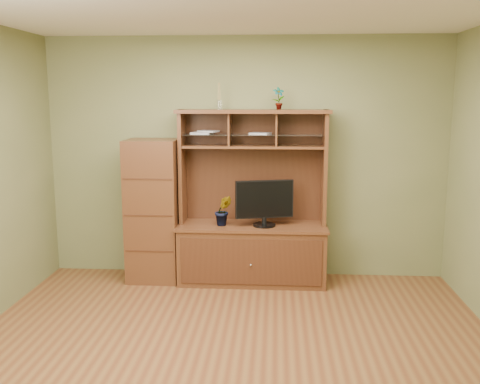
{
  "coord_description": "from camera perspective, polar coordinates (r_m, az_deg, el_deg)",
  "views": [
    {
      "loc": [
        0.34,
        -4.01,
        2.04
      ],
      "look_at": [
        -0.01,
        1.2,
        1.1
      ],
      "focal_mm": 40.0,
      "sensor_mm": 36.0,
      "label": 1
    }
  ],
  "objects": [
    {
      "name": "reed_diffuser",
      "position": [
        5.85,
        -2.24,
        9.88
      ],
      "size": [
        0.06,
        0.06,
        0.28
      ],
      "color": "silver",
      "rests_on": "media_hutch"
    },
    {
      "name": "top_plant",
      "position": [
        5.81,
        4.14,
        9.95
      ],
      "size": [
        0.14,
        0.12,
        0.24
      ],
      "primitive_type": "imported",
      "rotation": [
        0.0,
        0.0,
        0.27
      ],
      "color": "#3A6F27",
      "rests_on": "media_hutch"
    },
    {
      "name": "monitor",
      "position": [
        5.77,
        2.62,
        -1.08
      ],
      "size": [
        0.63,
        0.25,
        0.5
      ],
      "rotation": [
        0.0,
        0.0,
        0.25
      ],
      "color": "black",
      "rests_on": "media_hutch"
    },
    {
      "name": "orchid_plant",
      "position": [
        5.81,
        -1.8,
        -1.99
      ],
      "size": [
        0.2,
        0.17,
        0.33
      ],
      "primitive_type": "imported",
      "rotation": [
        0.0,
        0.0,
        0.16
      ],
      "color": "#2C5F20",
      "rests_on": "media_hutch"
    },
    {
      "name": "media_hutch",
      "position": [
        5.94,
        1.31,
        -4.63
      ],
      "size": [
        1.66,
        0.61,
        1.9
      ],
      "color": "#4A2915",
      "rests_on": "room"
    },
    {
      "name": "side_cabinet",
      "position": [
        6.02,
        -9.2,
        -1.95
      ],
      "size": [
        0.56,
        0.51,
        1.58
      ],
      "color": "#4A2915",
      "rests_on": "room"
    },
    {
      "name": "room",
      "position": [
        4.08,
        -0.98,
        0.43
      ],
      "size": [
        4.54,
        4.04,
        2.74
      ],
      "color": "brown",
      "rests_on": "ground"
    },
    {
      "name": "magazines",
      "position": [
        5.86,
        -1.84,
        6.34
      ],
      "size": [
        0.89,
        0.22,
        0.04
      ],
      "color": "#B5B5BA",
      "rests_on": "media_hutch"
    }
  ]
}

